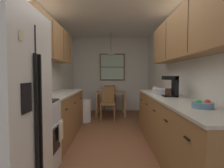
% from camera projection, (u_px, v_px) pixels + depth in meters
% --- Properties ---
extents(ground_plane, '(12.00, 12.00, 0.00)m').
position_uv_depth(ground_plane, '(110.00, 134.00, 3.82)').
color(ground_plane, brown).
extents(wall_left, '(0.10, 9.00, 2.55)m').
position_uv_depth(wall_left, '(45.00, 74.00, 3.76)').
color(wall_left, white).
rests_on(wall_left, ground).
extents(wall_right, '(0.10, 9.00, 2.55)m').
position_uv_depth(wall_right, '(175.00, 74.00, 3.76)').
color(wall_right, white).
rests_on(wall_right, ground).
extents(wall_back, '(4.40, 0.10, 2.55)m').
position_uv_depth(wall_back, '(111.00, 74.00, 6.40)').
color(wall_back, white).
rests_on(wall_back, ground).
extents(ceiling_slab, '(4.40, 9.00, 0.08)m').
position_uv_depth(ceiling_slab, '(110.00, 9.00, 3.69)').
color(ceiling_slab, white).
extents(stove_range, '(0.66, 0.61, 1.10)m').
position_uv_depth(stove_range, '(29.00, 137.00, 2.27)').
color(stove_range, silver).
rests_on(stove_range, ground).
extents(microwave_over_range, '(0.39, 0.64, 0.31)m').
position_uv_depth(microwave_over_range, '(18.00, 40.00, 2.21)').
color(microwave_over_range, silver).
extents(counter_left, '(0.64, 2.02, 0.90)m').
position_uv_depth(counter_left, '(59.00, 115.00, 3.58)').
color(counter_left, olive).
rests_on(counter_left, ground).
extents(upper_cabinets_left, '(0.33, 2.10, 0.69)m').
position_uv_depth(upper_cabinets_left, '(50.00, 42.00, 3.46)').
color(upper_cabinets_left, olive).
extents(counter_right, '(0.64, 3.09, 0.90)m').
position_uv_depth(counter_right, '(174.00, 126.00, 2.81)').
color(counter_right, olive).
rests_on(counter_right, ground).
extents(upper_cabinets_right, '(0.33, 2.77, 0.72)m').
position_uv_depth(upper_cabinets_right, '(186.00, 34.00, 2.69)').
color(upper_cabinets_right, olive).
extents(dining_table, '(0.90, 0.75, 0.72)m').
position_uv_depth(dining_table, '(111.00, 96.00, 5.66)').
color(dining_table, '#A87F51').
rests_on(dining_table, ground).
extents(dining_chair_near, '(0.40, 0.40, 0.90)m').
position_uv_depth(dining_chair_near, '(108.00, 102.00, 5.08)').
color(dining_chair_near, olive).
rests_on(dining_chair_near, ground).
extents(dining_chair_far, '(0.45, 0.45, 0.90)m').
position_uv_depth(dining_chair_far, '(109.00, 97.00, 6.25)').
color(dining_chair_far, olive).
rests_on(dining_chair_far, ground).
extents(pendant_light, '(0.34, 0.34, 0.68)m').
position_uv_depth(pendant_light, '(111.00, 53.00, 5.59)').
color(pendant_light, black).
extents(back_window, '(0.87, 0.05, 0.93)m').
position_uv_depth(back_window, '(112.00, 67.00, 6.32)').
color(back_window, brown).
extents(trash_bin, '(0.36, 0.36, 0.58)m').
position_uv_depth(trash_bin, '(84.00, 111.00, 4.85)').
color(trash_bin, white).
rests_on(trash_bin, ground).
extents(storage_canister, '(0.11, 0.11, 0.18)m').
position_uv_depth(storage_canister, '(47.00, 91.00, 2.89)').
color(storage_canister, '#D84C19').
rests_on(storage_canister, counter_left).
extents(dish_towel, '(0.02, 0.16, 0.24)m').
position_uv_depth(dish_towel, '(61.00, 131.00, 2.42)').
color(dish_towel, beige).
extents(coffee_maker, '(0.22, 0.18, 0.33)m').
position_uv_depth(coffee_maker, '(172.00, 86.00, 2.91)').
color(coffee_maker, black).
rests_on(coffee_maker, counter_right).
extents(mug_by_coffeemaker, '(0.11, 0.07, 0.10)m').
position_uv_depth(mug_by_coffeemaker, '(157.00, 90.00, 3.64)').
color(mug_by_coffeemaker, white).
rests_on(mug_by_coffeemaker, counter_right).
extents(mug_spare, '(0.11, 0.08, 0.10)m').
position_uv_depth(mug_spare, '(154.00, 89.00, 3.93)').
color(mug_spare, white).
rests_on(mug_spare, counter_right).
extents(fruit_bowl, '(0.22, 0.22, 0.09)m').
position_uv_depth(fruit_bowl, '(203.00, 105.00, 1.91)').
color(fruit_bowl, '#597F9E').
rests_on(fruit_bowl, counter_right).
extents(dish_rack, '(0.28, 0.34, 0.10)m').
position_uv_depth(dish_rack, '(162.00, 91.00, 3.29)').
color(dish_rack, silver).
rests_on(dish_rack, counter_right).
extents(table_serving_bowl, '(0.21, 0.21, 0.06)m').
position_uv_depth(table_serving_bowl, '(110.00, 91.00, 5.64)').
color(table_serving_bowl, '#E0D14C').
rests_on(table_serving_bowl, dining_table).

